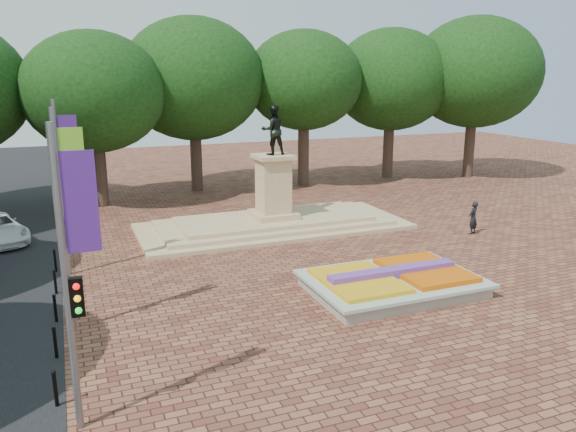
# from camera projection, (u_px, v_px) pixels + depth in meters

# --- Properties ---
(ground) EXTENTS (90.00, 90.00, 0.00)m
(ground) POSITION_uv_depth(u_px,v_px,m) (343.00, 277.00, 22.51)
(ground) COLOR brown
(ground) RESTS_ON ground
(flower_bed) EXTENTS (6.30, 4.30, 0.91)m
(flower_bed) POSITION_uv_depth(u_px,v_px,m) (393.00, 282.00, 20.99)
(flower_bed) COLOR gray
(flower_bed) RESTS_ON ground
(monument) EXTENTS (14.00, 6.00, 6.40)m
(monument) POSITION_uv_depth(u_px,v_px,m) (274.00, 212.00, 29.48)
(monument) COLOR tan
(monument) RESTS_ON ground
(tree_row_back) EXTENTS (44.80, 8.80, 10.43)m
(tree_row_back) POSITION_uv_depth(u_px,v_px,m) (253.00, 93.00, 37.89)
(tree_row_back) COLOR #32231B
(tree_row_back) RESTS_ON ground
(banner_poles) EXTENTS (0.88, 11.17, 7.00)m
(banner_poles) POSITION_uv_depth(u_px,v_px,m) (66.00, 214.00, 16.73)
(banner_poles) COLOR slate
(banner_poles) RESTS_ON ground
(bollard_row) EXTENTS (0.12, 13.12, 0.98)m
(bollard_row) POSITION_uv_depth(u_px,v_px,m) (55.00, 323.00, 17.15)
(bollard_row) COLOR black
(bollard_row) RESTS_ON ground
(pedestrian) EXTENTS (0.73, 0.63, 1.68)m
(pedestrian) POSITION_uv_depth(u_px,v_px,m) (473.00, 218.00, 28.41)
(pedestrian) COLOR black
(pedestrian) RESTS_ON ground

